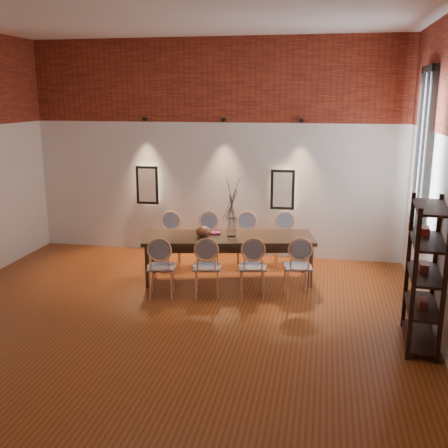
% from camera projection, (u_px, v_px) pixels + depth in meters
% --- Properties ---
extents(floor, '(7.00, 7.00, 0.02)m').
position_uv_depth(floor, '(159.00, 329.00, 6.89)').
color(floor, brown).
rests_on(floor, ground).
extents(ceiling, '(7.00, 7.00, 0.02)m').
position_uv_depth(ceiling, '(149.00, 2.00, 5.92)').
color(ceiling, silver).
rests_on(ceiling, ground).
extents(wall_back, '(7.00, 0.10, 4.00)m').
position_uv_depth(wall_back, '(215.00, 149.00, 9.79)').
color(wall_back, silver).
rests_on(wall_back, ground).
extents(brick_band_back, '(7.00, 0.02, 1.50)m').
position_uv_depth(brick_band_back, '(213.00, 80.00, 9.42)').
color(brick_band_back, maroon).
rests_on(brick_band_back, ground).
extents(niche_left, '(0.36, 0.06, 0.66)m').
position_uv_depth(niche_left, '(148.00, 185.00, 10.10)').
color(niche_left, '#FFEAC6').
rests_on(niche_left, wall_back).
extents(niche_right, '(0.36, 0.06, 0.66)m').
position_uv_depth(niche_right, '(283.00, 189.00, 9.62)').
color(niche_right, '#FFEAC6').
rests_on(niche_right, wall_back).
extents(spot_fixture_left, '(0.08, 0.10, 0.08)m').
position_uv_depth(spot_fixture_left, '(145.00, 119.00, 9.77)').
color(spot_fixture_left, black).
rests_on(spot_fixture_left, wall_back).
extents(spot_fixture_mid, '(0.08, 0.10, 0.08)m').
position_uv_depth(spot_fixture_mid, '(224.00, 120.00, 9.50)').
color(spot_fixture_mid, black).
rests_on(spot_fixture_mid, wall_back).
extents(spot_fixture_right, '(0.08, 0.10, 0.08)m').
position_uv_depth(spot_fixture_right, '(301.00, 121.00, 9.24)').
color(spot_fixture_right, black).
rests_on(spot_fixture_right, wall_back).
extents(window_glass, '(0.02, 0.78, 2.38)m').
position_uv_depth(window_glass, '(424.00, 154.00, 7.64)').
color(window_glass, silver).
rests_on(window_glass, wall_right).
extents(window_frame, '(0.08, 0.90, 2.50)m').
position_uv_depth(window_frame, '(423.00, 154.00, 7.64)').
color(window_frame, black).
rests_on(window_frame, wall_right).
extents(window_mullion, '(0.06, 0.06, 2.40)m').
position_uv_depth(window_mullion, '(423.00, 154.00, 7.64)').
color(window_mullion, black).
rests_on(window_mullion, wall_right).
extents(dining_table, '(2.87, 1.41, 0.75)m').
position_uv_depth(dining_table, '(229.00, 258.00, 8.63)').
color(dining_table, '#352314').
rests_on(dining_table, floor).
extents(chair_near_a, '(0.52, 0.52, 0.94)m').
position_uv_depth(chair_near_a, '(161.00, 267.00, 7.90)').
color(chair_near_a, '#EAA779').
rests_on(chair_near_a, floor).
extents(chair_near_b, '(0.52, 0.52, 0.94)m').
position_uv_depth(chair_near_b, '(207.00, 266.00, 7.90)').
color(chair_near_b, '#EAA779').
rests_on(chair_near_b, floor).
extents(chair_near_c, '(0.52, 0.52, 0.94)m').
position_uv_depth(chair_near_c, '(252.00, 266.00, 7.91)').
color(chair_near_c, '#EAA779').
rests_on(chair_near_c, floor).
extents(chair_near_d, '(0.52, 0.52, 0.94)m').
position_uv_depth(chair_near_d, '(298.00, 266.00, 7.92)').
color(chair_near_d, '#EAA779').
rests_on(chair_near_d, floor).
extents(chair_far_a, '(0.52, 0.52, 0.94)m').
position_uv_depth(chair_far_a, '(170.00, 241.00, 9.30)').
color(chair_far_a, '#EAA779').
rests_on(chair_far_a, floor).
extents(chair_far_b, '(0.52, 0.52, 0.94)m').
position_uv_depth(chair_far_b, '(209.00, 241.00, 9.31)').
color(chair_far_b, '#EAA779').
rests_on(chair_far_b, floor).
extents(chair_far_c, '(0.52, 0.52, 0.94)m').
position_uv_depth(chair_far_c, '(247.00, 241.00, 9.31)').
color(chair_far_c, '#EAA779').
rests_on(chair_far_c, floor).
extents(chair_far_d, '(0.52, 0.52, 0.94)m').
position_uv_depth(chair_far_d, '(286.00, 240.00, 9.32)').
color(chair_far_d, '#EAA779').
rests_on(chair_far_d, floor).
extents(vase, '(0.14, 0.14, 0.30)m').
position_uv_depth(vase, '(231.00, 227.00, 8.51)').
color(vase, silver).
rests_on(vase, dining_table).
extents(dried_branches, '(0.50, 0.50, 0.70)m').
position_uv_depth(dried_branches, '(231.00, 200.00, 8.40)').
color(dried_branches, '#44342A').
rests_on(dried_branches, vase).
extents(bowl, '(0.24, 0.24, 0.18)m').
position_uv_depth(bowl, '(203.00, 232.00, 8.47)').
color(bowl, brown).
rests_on(bowl, dining_table).
extents(book, '(0.29, 0.23, 0.03)m').
position_uv_depth(book, '(213.00, 233.00, 8.68)').
color(book, '#8D2556').
rests_on(book, dining_table).
extents(shelving_rack, '(0.45, 1.03, 1.80)m').
position_uv_depth(shelving_rack, '(425.00, 274.00, 6.27)').
color(shelving_rack, black).
rests_on(shelving_rack, floor).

